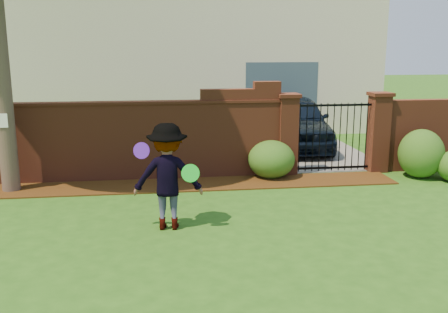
{
  "coord_description": "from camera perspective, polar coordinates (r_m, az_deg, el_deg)",
  "views": [
    {
      "loc": [
        -0.58,
        -7.21,
        2.99
      ],
      "look_at": [
        0.58,
        1.4,
        1.05
      ],
      "focal_mm": 40.7,
      "sensor_mm": 36.0,
      "label": 1
    }
  ],
  "objects": [
    {
      "name": "ground",
      "position": [
        7.83,
        -2.86,
        -9.92
      ],
      "size": [
        80.0,
        80.0,
        0.01
      ],
      "primitive_type": "cube",
      "color": "#275615",
      "rests_on": "ground"
    },
    {
      "name": "mulch_bed",
      "position": [
        10.96,
        -9.31,
        -3.33
      ],
      "size": [
        11.1,
        1.08,
        0.03
      ],
      "primitive_type": "cube",
      "color": "#371E0A",
      "rests_on": "ground"
    },
    {
      "name": "brick_wall",
      "position": [
        11.49,
        -14.68,
        1.83
      ],
      "size": [
        8.7,
        0.31,
        2.16
      ],
      "color": "maroon",
      "rests_on": "ground"
    },
    {
      "name": "pillar_left",
      "position": [
        11.78,
        7.13,
        2.54
      ],
      "size": [
        0.5,
        0.5,
        1.88
      ],
      "color": "maroon",
      "rests_on": "ground"
    },
    {
      "name": "pillar_right",
      "position": [
        12.51,
        16.93,
        2.69
      ],
      "size": [
        0.5,
        0.5,
        1.88
      ],
      "color": "maroon",
      "rests_on": "ground"
    },
    {
      "name": "iron_gate",
      "position": [
        12.12,
        12.16,
        2.15
      ],
      "size": [
        1.78,
        0.03,
        1.6
      ],
      "color": "black",
      "rests_on": "ground"
    },
    {
      "name": "driveway",
      "position": [
        16.03,
        7.24,
        1.75
      ],
      "size": [
        3.2,
        8.0,
        0.01
      ],
      "primitive_type": "cube",
      "color": "slate",
      "rests_on": "ground"
    },
    {
      "name": "house",
      "position": [
        19.27,
        -3.02,
        13.08
      ],
      "size": [
        12.4,
        6.4,
        6.3
      ],
      "color": "beige",
      "rests_on": "ground"
    },
    {
      "name": "car",
      "position": [
        14.78,
        8.06,
        3.79
      ],
      "size": [
        2.28,
        4.64,
        1.52
      ],
      "primitive_type": "imported",
      "rotation": [
        0.0,
        0.0,
        -0.11
      ],
      "color": "black",
      "rests_on": "ground"
    },
    {
      "name": "paper_notice",
      "position": [
        10.95,
        -23.64,
        3.71
      ],
      "size": [
        0.2,
        0.01,
        0.28
      ],
      "primitive_type": "cube",
      "color": "white",
      "rests_on": "tree"
    },
    {
      "name": "shrub_left",
      "position": [
        11.5,
        5.35,
        -0.32
      ],
      "size": [
        1.05,
        1.05,
        0.86
      ],
      "primitive_type": "ellipsoid",
      "color": "#205218",
      "rests_on": "ground"
    },
    {
      "name": "shrub_middle",
      "position": [
        12.3,
        21.26,
        0.31
      ],
      "size": [
        1.01,
        1.01,
        1.11
      ],
      "primitive_type": "ellipsoid",
      "color": "#205218",
      "rests_on": "ground"
    },
    {
      "name": "man",
      "position": [
        8.26,
        -6.39,
        -2.31
      ],
      "size": [
        1.19,
        0.77,
        1.75
      ],
      "primitive_type": "imported",
      "rotation": [
        0.0,
        0.0,
        3.04
      ],
      "color": "gray",
      "rests_on": "ground"
    },
    {
      "name": "frisbee_purple",
      "position": [
        8.19,
        -9.24,
        0.66
      ],
      "size": [
        0.28,
        0.14,
        0.27
      ],
      "primitive_type": "cylinder",
      "rotation": [
        1.36,
        0.0,
        -0.24
      ],
      "color": "#591EBB",
      "rests_on": "man"
    },
    {
      "name": "frisbee_green",
      "position": [
        8.06,
        -3.79,
        -1.88
      ],
      "size": [
        0.3,
        0.11,
        0.29
      ],
      "primitive_type": "cylinder",
      "rotation": [
        1.43,
        0.0,
        -0.13
      ],
      "color": "#1CD62D",
      "rests_on": "man"
    }
  ]
}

